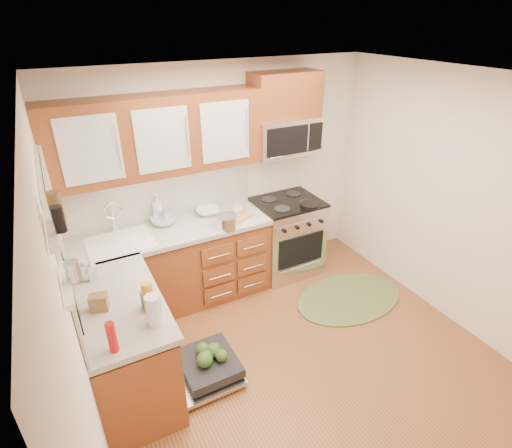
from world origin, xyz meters
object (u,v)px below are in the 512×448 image
upper_cabinets (157,136)px  cutting_board (240,217)px  dishwasher (205,368)px  bowl_a (208,211)px  stock_pot (227,221)px  paper_towel_roll (154,310)px  rug (349,298)px  sink (122,253)px  skillet (310,205)px  microwave (285,136)px  range (287,236)px  bowl_b (164,220)px  cup (237,209)px

upper_cabinets → cutting_board: upper_cabinets is taller
dishwasher → bowl_a: bowl_a is taller
dishwasher → cutting_board: 1.60m
stock_pot → paper_towel_roll: (-1.05, -1.09, 0.05)m
rug → cutting_board: cutting_board is taller
dishwasher → paper_towel_roll: (-0.39, -0.17, 0.95)m
upper_cabinets → bowl_a: (0.47, 0.03, -0.92)m
dishwasher → sink: bearing=109.2°
rug → bowl_a: (-1.27, 1.03, 0.95)m
skillet → paper_towel_roll: bearing=-153.1°
microwave → stock_pot: (-0.88, -0.33, -0.71)m
range → paper_towel_roll: (-1.93, -1.30, 0.57)m
sink → bowl_a: 1.02m
sink → rug: 2.54m
cutting_board → bowl_b: bowl_b is taller
dishwasher → cup: (0.90, 1.16, 0.88)m
dishwasher → cutting_board: cutting_board is taller
dishwasher → rug: (1.87, 0.27, -0.09)m
paper_towel_roll → bowl_b: size_ratio=0.91×
stock_pot → dishwasher: bearing=-125.7°
paper_towel_roll → bowl_b: bearing=71.6°
microwave → bowl_b: size_ratio=2.87×
upper_cabinets → range: bearing=-5.9°
dishwasher → upper_cabinets: bearing=84.0°
microwave → skillet: size_ratio=3.34×
skillet → stock_pot: 1.02m
upper_cabinets → microwave: (1.41, -0.02, -0.18)m
skillet → stock_pot: size_ratio=1.01×
sink → dishwasher: size_ratio=0.89×
range → stock_pot: bearing=-166.6°
skillet → bowl_b: size_ratio=0.86×
microwave → dishwasher: bearing=-140.9°
range → paper_towel_roll: paper_towel_roll is taller
range → bowl_b: 1.53m
upper_cabinets → range: (1.41, -0.15, -1.40)m
sink → dishwasher: sink is taller
upper_cabinets → rug: size_ratio=1.57×
dishwasher → stock_pot: bearing=54.3°
bowl_b → skillet: bearing=-14.9°
rug → cutting_board: size_ratio=4.89×
microwave → rug: (0.33, -0.98, -1.69)m
stock_pot → bowl_b: size_ratio=0.85×
cup → dishwasher: bearing=-127.8°
bowl_b → microwave: bearing=-2.0°
paper_towel_roll → cup: (1.29, 1.33, -0.07)m
bowl_b → range: bearing=-6.7°
rug → cutting_board: (-0.99, 0.79, 0.92)m
sink → bowl_b: bearing=20.1°
microwave → dishwasher: (-1.54, -1.25, -1.60)m
dishwasher → paper_towel_roll: bearing=-156.4°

